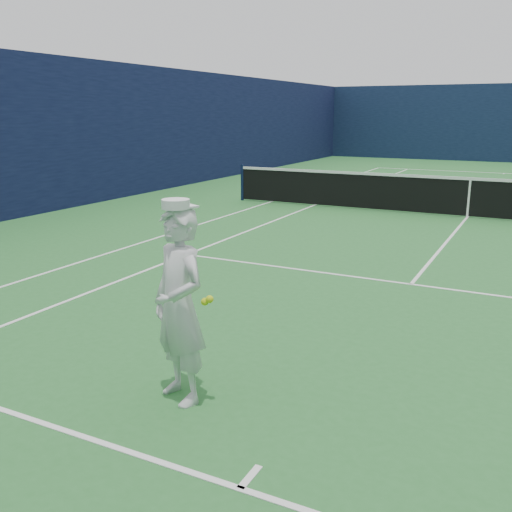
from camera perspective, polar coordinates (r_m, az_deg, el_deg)
The scene contains 5 objects.
ground at distance 15.24m, azimuth 20.35°, elevation 3.62°, with size 80.00×80.00×0.00m, color #296C2F.
court_markings at distance 15.24m, azimuth 20.35°, elevation 3.63°, with size 11.03×23.83×0.01m.
windscreen_fence at distance 15.03m, azimuth 21.01°, elevation 11.13°, with size 20.12×36.12×4.00m.
tennis_net at distance 15.15m, azimuth 20.53°, elevation 5.68°, with size 12.88×0.09×1.07m.
tennis_player at distance 5.12m, azimuth -7.68°, elevation -4.91°, with size 0.77×0.73×1.85m.
Camera 1 is at (1.68, -14.92, 2.57)m, focal length 40.00 mm.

